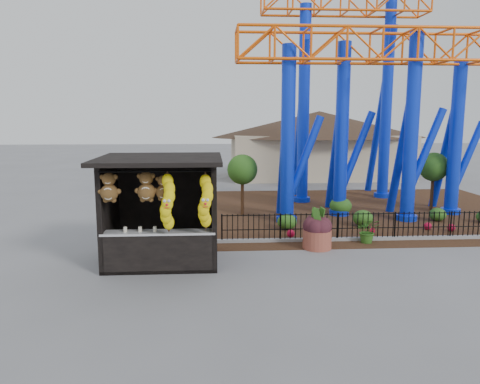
{
  "coord_description": "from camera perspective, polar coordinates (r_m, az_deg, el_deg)",
  "views": [
    {
      "loc": [
        -1.55,
        -12.42,
        4.28
      ],
      "look_at": [
        -0.68,
        1.5,
        2.0
      ],
      "focal_mm": 35.0,
      "sensor_mm": 36.0,
      "label": 1
    }
  ],
  "objects": [
    {
      "name": "planter_foliage",
      "position": [
        15.34,
        9.44,
        -3.41
      ],
      "size": [
        0.7,
        0.7,
        0.64
      ],
      "primitive_type": "ellipsoid",
      "color": "#36151D",
      "rests_on": "terracotta_planter"
    },
    {
      "name": "curb",
      "position": [
        16.92,
        15.76,
        -5.51
      ],
      "size": [
        18.0,
        0.18,
        0.12
      ],
      "primitive_type": "cube",
      "color": "gray",
      "rests_on": "ground"
    },
    {
      "name": "picket_fence",
      "position": [
        17.14,
        18.67,
        -3.96
      ],
      "size": [
        12.2,
        0.06,
        1.0
      ],
      "primitive_type": null,
      "color": "black",
      "rests_on": "ground"
    },
    {
      "name": "roller_coaster",
      "position": [
        21.81,
        14.73,
        14.68
      ],
      "size": [
        11.0,
        6.37,
        10.82
      ],
      "color": "#0D2FE4",
      "rests_on": "ground"
    },
    {
      "name": "pavilion",
      "position": [
        33.31,
        9.6,
        7.06
      ],
      "size": [
        15.0,
        15.0,
        4.8
      ],
      "color": "#BFAD8C",
      "rests_on": "ground"
    },
    {
      "name": "ground",
      "position": [
        13.23,
        3.39,
        -9.61
      ],
      "size": [
        120.0,
        120.0,
        0.0
      ],
      "primitive_type": "plane",
      "color": "slate",
      "rests_on": "ground"
    },
    {
      "name": "terracotta_planter",
      "position": [
        15.49,
        9.37,
        -5.69
      ],
      "size": [
        1.23,
        1.23,
        0.62
      ],
      "primitive_type": "cylinder",
      "rotation": [
        0.0,
        0.0,
        0.42
      ],
      "color": "#994837",
      "rests_on": "ground"
    },
    {
      "name": "landscaping",
      "position": [
        19.71,
        14.8,
        -2.59
      ],
      "size": [
        8.79,
        4.34,
        0.76
      ],
      "color": "#285318",
      "rests_on": "mulch_bed"
    },
    {
      "name": "prize_booth",
      "position": [
        13.67,
        -9.56,
        -2.42
      ],
      "size": [
        3.5,
        3.4,
        3.12
      ],
      "color": "black",
      "rests_on": "ground"
    },
    {
      "name": "potted_plant",
      "position": [
        16.48,
        15.31,
        -4.6
      ],
      "size": [
        0.82,
        0.73,
        0.84
      ],
      "primitive_type": "imported",
      "rotation": [
        0.0,
        0.0,
        -0.11
      ],
      "color": "#2D5D1B",
      "rests_on": "ground"
    },
    {
      "name": "mulch_bed",
      "position": [
        21.59,
        11.4,
        -2.32
      ],
      "size": [
        18.0,
        12.0,
        0.02
      ],
      "primitive_type": "cube",
      "color": "#331E11",
      "rests_on": "ground"
    }
  ]
}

